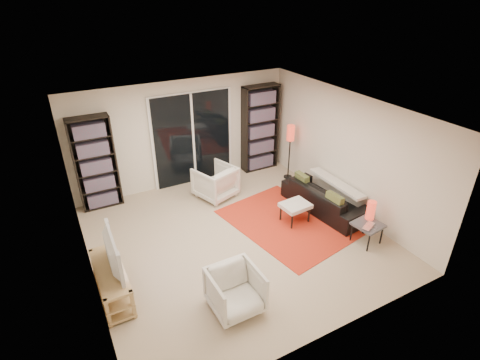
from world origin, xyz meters
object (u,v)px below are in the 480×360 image
(sofa, at_px, (325,198))
(floor_lamp, at_px, (290,139))
(tv_stand, at_px, (112,282))
(side_table, at_px, (368,226))
(armchair_front, at_px, (235,291))
(bookshelf_left, at_px, (96,164))
(ottoman, at_px, (295,206))
(bookshelf_right, at_px, (260,129))
(armchair_back, at_px, (215,182))

(sofa, xyz_separation_m, floor_lamp, (0.18, 1.55, 0.73))
(tv_stand, relative_size, floor_lamp, 0.94)
(sofa, bearing_deg, side_table, 171.71)
(armchair_front, xyz_separation_m, floor_lamp, (3.03, 3.03, 0.68))
(bookshelf_left, height_order, side_table, bookshelf_left)
(ottoman, bearing_deg, floor_lamp, 59.16)
(bookshelf_left, distance_m, ottoman, 4.07)
(bookshelf_right, bearing_deg, ottoman, -104.66)
(bookshelf_right, bearing_deg, armchair_front, -125.11)
(tv_stand, bearing_deg, floor_lamp, 23.16)
(ottoman, bearing_deg, bookshelf_left, 143.13)
(armchair_front, bearing_deg, ottoman, 34.23)
(sofa, bearing_deg, tv_stand, 88.88)
(tv_stand, xyz_separation_m, side_table, (4.30, -0.84, 0.09))
(bookshelf_right, bearing_deg, sofa, -86.33)
(armchair_front, relative_size, floor_lamp, 0.54)
(armchair_front, bearing_deg, armchair_back, 69.73)
(armchair_front, relative_size, ottoman, 1.27)
(armchair_back, bearing_deg, bookshelf_right, -172.47)
(armchair_back, height_order, floor_lamp, floor_lamp)
(tv_stand, xyz_separation_m, sofa, (4.35, 0.39, 0.01))
(ottoman, bearing_deg, bookshelf_right, 75.34)
(sofa, xyz_separation_m, armchair_back, (-1.74, 1.56, 0.08))
(ottoman, relative_size, floor_lamp, 0.43)
(bookshelf_left, height_order, ottoman, bookshelf_left)
(tv_stand, distance_m, sofa, 4.37)
(tv_stand, distance_m, armchair_back, 3.26)
(bookshelf_right, bearing_deg, armchair_back, -153.66)
(floor_lamp, bearing_deg, sofa, -96.62)
(side_table, bearing_deg, sofa, 87.94)
(armchair_back, bearing_deg, side_table, 102.46)
(sofa, bearing_deg, bookshelf_right, -2.56)
(floor_lamp, bearing_deg, bookshelf_right, 112.39)
(sofa, height_order, armchair_back, armchair_back)
(sofa, height_order, armchair_front, armchair_front)
(bookshelf_left, xyz_separation_m, floor_lamp, (4.18, -0.80, 0.03))
(floor_lamp, bearing_deg, tv_stand, -156.84)
(armchair_front, xyz_separation_m, ottoman, (2.07, 1.42, 0.02))
(tv_stand, height_order, ottoman, tv_stand)
(ottoman, distance_m, floor_lamp, 1.99)
(floor_lamp, bearing_deg, bookshelf_left, 169.13)
(side_table, height_order, floor_lamp, floor_lamp)
(tv_stand, relative_size, sofa, 0.66)
(tv_stand, distance_m, ottoman, 3.58)
(bookshelf_left, distance_m, armchair_front, 4.06)
(side_table, distance_m, floor_lamp, 2.86)
(sofa, relative_size, armchair_front, 2.63)
(ottoman, distance_m, side_table, 1.38)
(bookshelf_left, bearing_deg, armchair_back, -19.22)
(tv_stand, bearing_deg, side_table, -11.06)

